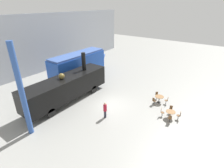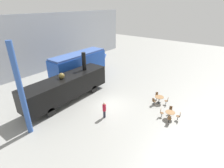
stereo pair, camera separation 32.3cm
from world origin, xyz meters
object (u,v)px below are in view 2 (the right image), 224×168
object	(u,v)px
cafe_table_near	(159,98)
cafe_chair_0	(154,101)
cafe_table_mid	(170,113)
visitor_person	(104,109)
streamlined_locomotive	(83,62)
steam_locomotive	(67,86)

from	to	relation	value
cafe_table_near	cafe_chair_0	xyz separation A→B (m)	(-0.81, 0.29, -0.12)
cafe_table_mid	visitor_person	xyz separation A→B (m)	(-3.71, 5.25, 0.33)
streamlined_locomotive	visitor_person	bearing A→B (deg)	-124.34
cafe_table_mid	visitor_person	distance (m)	6.44
cafe_table_near	cafe_chair_0	world-z (taller)	cafe_chair_0
steam_locomotive	cafe_chair_0	distance (m)	9.88
cafe_table_near	visitor_person	size ratio (longest dim) A/B	0.58
steam_locomotive	cafe_chair_0	size ratio (longest dim) A/B	12.19
cafe_table_near	cafe_table_mid	distance (m)	2.99
cafe_chair_0	steam_locomotive	bearing A→B (deg)	139.83
steam_locomotive	cafe_table_mid	bearing A→B (deg)	-71.70
streamlined_locomotive	cafe_table_near	bearing A→B (deg)	-91.73
steam_locomotive	cafe_table_mid	xyz separation A→B (m)	(3.57, -10.79, -1.21)
cafe_table_near	cafe_chair_0	size ratio (longest dim) A/B	1.13
steam_locomotive	visitor_person	xyz separation A→B (m)	(-0.14, -5.54, -0.88)
cafe_chair_0	cafe_table_near	bearing A→B (deg)	0.00
cafe_table_near	visitor_person	xyz separation A→B (m)	(-5.89, 3.21, 0.29)
steam_locomotive	cafe_table_near	xyz separation A→B (m)	(5.75, -8.75, -1.16)
cafe_table_mid	cafe_chair_0	world-z (taller)	cafe_chair_0
streamlined_locomotive	cafe_chair_0	bearing A→B (deg)	-95.60
streamlined_locomotive	visitor_person	xyz separation A→B (m)	(-6.26, -9.17, -1.43)
streamlined_locomotive	cafe_chair_0	size ratio (longest dim) A/B	12.54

